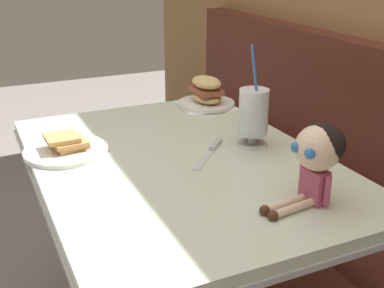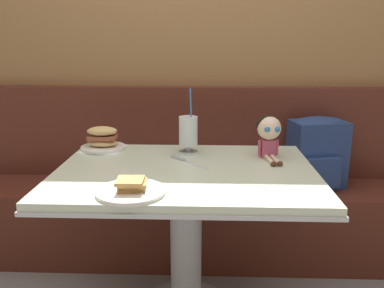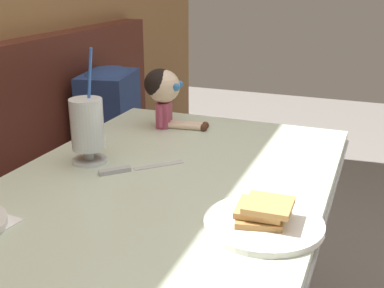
# 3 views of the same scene
# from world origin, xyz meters

# --- Properties ---
(wood_panel_wall) EXTENTS (4.40, 0.08, 2.40)m
(wood_panel_wall) POSITION_xyz_m (0.00, 1.05, 1.20)
(wood_panel_wall) COLOR olive
(wood_panel_wall) RESTS_ON ground
(booth_bench) EXTENTS (2.60, 0.48, 1.00)m
(booth_bench) POSITION_xyz_m (0.00, 0.81, 0.33)
(booth_bench) COLOR #512319
(booth_bench) RESTS_ON ground
(diner_table) EXTENTS (1.11, 0.81, 0.74)m
(diner_table) POSITION_xyz_m (0.00, 0.18, 0.54)
(diner_table) COLOR beige
(diner_table) RESTS_ON ground
(toast_plate) EXTENTS (0.25, 0.25, 0.06)m
(toast_plate) POSITION_xyz_m (-0.18, -0.11, 0.76)
(toast_plate) COLOR white
(toast_plate) RESTS_ON diner_table
(milkshake_glass) EXTENTS (0.10, 0.10, 0.32)m
(milkshake_glass) POSITION_xyz_m (-0.00, 0.42, 0.84)
(milkshake_glass) COLOR silver
(milkshake_glass) RESTS_ON diner_table
(sandwich_plate) EXTENTS (0.22, 0.22, 0.12)m
(sandwich_plate) POSITION_xyz_m (-0.43, 0.48, 0.79)
(sandwich_plate) COLOR white
(sandwich_plate) RESTS_ON diner_table
(butter_knife) EXTENTS (0.18, 0.18, 0.01)m
(butter_knife) POSITION_xyz_m (-0.02, 0.30, 0.74)
(butter_knife) COLOR silver
(butter_knife) RESTS_ON diner_table
(seated_doll) EXTENTS (0.13, 0.22, 0.20)m
(seated_doll) POSITION_xyz_m (0.38, 0.37, 0.87)
(seated_doll) COLOR #B74C6B
(seated_doll) RESTS_ON diner_table
(backpack) EXTENTS (0.33, 0.29, 0.41)m
(backpack) POSITION_xyz_m (0.72, 0.78, 0.66)
(backpack) COLOR navy
(backpack) RESTS_ON booth_bench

